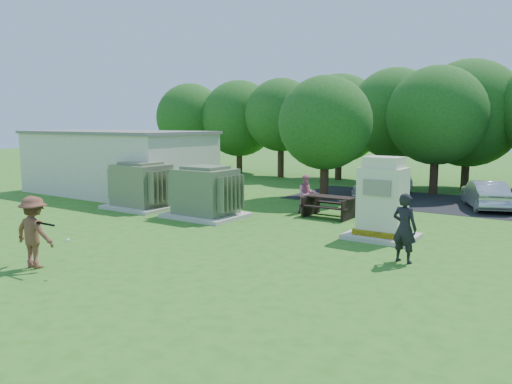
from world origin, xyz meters
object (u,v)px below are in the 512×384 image
Objects in this scene: picnic_table at (330,204)px; person_by_generator at (404,228)px; transformer_right at (206,193)px; car_silver_a at (485,194)px; car_white at (383,184)px; transformer_left at (141,187)px; person_at_picnic at (306,194)px; generator_cabinet at (383,203)px; batter at (34,232)px.

picnic_table is 6.67m from person_by_generator.
transformer_right is 12.37m from car_silver_a.
car_silver_a is (4.97, -0.84, -0.03)m from car_white.
transformer_left is at bearing -160.35° from picnic_table.
person_at_picnic is (2.94, 3.07, -0.16)m from transformer_right.
person_at_picnic is 6.40m from car_white.
car_white is 1.01× the size of car_silver_a.
person_at_picnic is (-4.28, 2.70, -0.37)m from generator_cabinet.
generator_cabinet reaches higher than batter.
person_by_generator is at bearing -150.09° from batter.
car_white reaches higher than picnic_table.
batter is 9.86m from person_by_generator.
generator_cabinet reaches higher than transformer_left.
person_at_picnic is 8.13m from car_silver_a.
car_white is (-0.18, 6.57, 0.13)m from picnic_table.
car_white is (-4.75, 11.41, -0.30)m from person_by_generator.
person_at_picnic is at bearing -87.69° from car_white.
generator_cabinet reaches higher than picnic_table.
transformer_left reaches higher than person_at_picnic.
car_white is (7.68, 9.38, -0.31)m from transformer_left.
transformer_left is 1.56× the size of person_by_generator.
transformer_right is 10.19m from car_white.
picnic_table is 1.04× the size of person_by_generator.
person_by_generator is 0.50× the size of car_silver_a.
person_by_generator is at bearing -83.02° from person_at_picnic.
car_silver_a is at bearing 43.65° from transformer_right.
transformer_right is at bearing -177.11° from generator_cabinet.
transformer_left is 0.78× the size of car_white.
batter is 0.50× the size of car_silver_a.
generator_cabinet is at bearing 2.89° from transformer_right.
car_silver_a is at bearing 0.69° from person_at_picnic.
transformer_right is 4.25m from person_at_picnic.
car_silver_a is (0.22, 10.57, -0.33)m from person_by_generator.
transformer_left reaches higher than batter.
generator_cabinet reaches higher than person_at_picnic.
car_white is at bearing -107.40° from batter.
generator_cabinet is 3.97m from picnic_table.
picnic_table is 7.47m from car_silver_a.
generator_cabinet is 9.59m from car_white.
transformer_right is at bearing -1.47° from person_by_generator.
person_at_picnic is (-1.22, 0.26, 0.28)m from picnic_table.
transformer_right is 1.11× the size of generator_cabinet.
picnic_table is 1.22× the size of person_at_picnic.
car_silver_a is (4.79, 5.73, 0.10)m from picnic_table.
car_silver_a is at bearing -79.58° from person_by_generator.
transformer_left is at bearing 2.35° from person_by_generator.
person_at_picnic is at bearing -107.88° from batter.
person_by_generator is 10.58m from car_silver_a.
batter is 17.64m from car_white.
picnic_table is (4.16, 2.81, -0.44)m from transformer_right.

